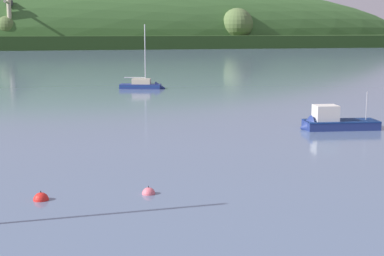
# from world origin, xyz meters

# --- Properties ---
(far_shoreline_hill) EXTENTS (433.26, 117.35, 64.09)m
(far_shoreline_hill) POSITION_xyz_m (-8.02, 274.91, 0.24)
(far_shoreline_hill) COLOR #27431B
(far_shoreline_hill) RESTS_ON ground
(dockside_crane) EXTENTS (3.99, 16.30, 19.82)m
(dockside_crane) POSITION_xyz_m (-37.42, 241.03, 9.90)
(dockside_crane) COLOR #4C4C51
(dockside_crane) RESTS_ON ground
(sailboat_far_left) EXTENTS (6.43, 3.22, 9.35)m
(sailboat_far_left) POSITION_xyz_m (2.26, 73.93, 0.26)
(sailboat_far_left) COLOR navy
(sailboat_far_left) RESTS_ON ground
(fishing_boat_moored) EXTENTS (6.38, 2.58, 3.81)m
(fishing_boat_moored) POSITION_xyz_m (14.27, 38.77, 0.37)
(fishing_boat_moored) COLOR navy
(fishing_boat_moored) RESTS_ON ground
(mooring_buoy_foreground) EXTENTS (0.65, 0.65, 0.73)m
(mooring_buoy_foreground) POSITION_xyz_m (-2.00, 22.42, 0.00)
(mooring_buoy_foreground) COLOR #E06675
(mooring_buoy_foreground) RESTS_ON ground
(mooring_buoy_midchannel) EXTENTS (0.73, 0.73, 0.81)m
(mooring_buoy_midchannel) POSITION_xyz_m (-7.07, 22.21, 0.00)
(mooring_buoy_midchannel) COLOR red
(mooring_buoy_midchannel) RESTS_ON ground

